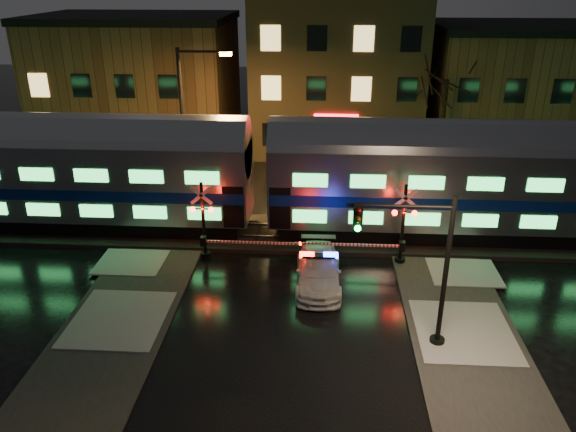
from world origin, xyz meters
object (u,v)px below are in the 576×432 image
object	(u,v)px
crossing_signal_left	(211,229)
traffic_light	(419,270)
streetlight	(188,118)
police_car	(318,271)
crossing_signal_right	(394,233)

from	to	relation	value
crossing_signal_left	traffic_light	world-z (taller)	traffic_light
streetlight	traffic_light	bearing A→B (deg)	-50.00
crossing_signal_left	streetlight	world-z (taller)	streetlight
police_car	crossing_signal_right	distance (m)	4.02
police_car	crossing_signal_left	world-z (taller)	crossing_signal_left
crossing_signal_right	streetlight	world-z (taller)	streetlight
police_car	traffic_light	size ratio (longest dim) A/B	0.81
crossing_signal_right	crossing_signal_left	world-z (taller)	crossing_signal_right
crossing_signal_right	traffic_light	world-z (taller)	traffic_light
police_car	crossing_signal_right	xyz separation A→B (m)	(3.36, 2.02, 0.92)
streetlight	crossing_signal_right	bearing A→B (deg)	-32.16
traffic_light	police_car	bearing A→B (deg)	137.91
crossing_signal_right	streetlight	size ratio (longest dim) A/B	0.62
traffic_light	crossing_signal_left	bearing A→B (deg)	151.81
police_car	streetlight	xyz separation A→B (m)	(-7.30, 8.72, 4.37)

